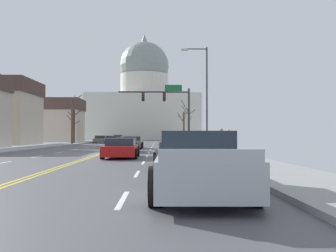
{
  "coord_description": "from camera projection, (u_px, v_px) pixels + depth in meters",
  "views": [
    {
      "loc": [
        4.29,
        -26.87,
        1.42
      ],
      "look_at": [
        5.59,
        26.0,
        2.64
      ],
      "focal_mm": 39.05,
      "sensor_mm": 36.0,
      "label": 1
    }
  ],
  "objects": [
    {
      "name": "sedan_near_02",
      "position": [
        121.0,
        148.0,
        22.2
      ],
      "size": [
        2.11,
        4.5,
        1.18
      ],
      "color": "#B71414",
      "rests_on": "ground"
    },
    {
      "name": "bare_tree_01",
      "position": [
        74.0,
        125.0,
        55.22
      ],
      "size": [
        2.6,
        2.46,
        5.54
      ],
      "color": "#423328",
      "rests_on": "ground"
    },
    {
      "name": "sedan_oncoming_02",
      "position": [
        109.0,
        139.0,
        70.93
      ],
      "size": [
        2.03,
        4.64,
        1.18
      ],
      "color": "#B71414",
      "rests_on": "ground"
    },
    {
      "name": "sedan_near_00",
      "position": [
        133.0,
        143.0,
        36.86
      ],
      "size": [
        2.05,
        4.62,
        1.23
      ],
      "color": "#6B6056",
      "rests_on": "ground"
    },
    {
      "name": "signal_gantry",
      "position": [
        169.0,
        103.0,
        40.39
      ],
      "size": [
        7.91,
        0.41,
        6.78
      ],
      "color": "#28282D",
      "rests_on": "ground"
    },
    {
      "name": "sedan_oncoming_01",
      "position": [
        100.0,
        140.0,
        59.85
      ],
      "size": [
        2.1,
        4.31,
        1.24
      ],
      "color": "#6B6056",
      "rests_on": "ground"
    },
    {
      "name": "flank_building_01",
      "position": [
        51.0,
        120.0,
        69.41
      ],
      "size": [
        11.75,
        7.45,
        8.16
      ],
      "color": "#B2A38E",
      "rests_on": "ground"
    },
    {
      "name": "bare_tree_03",
      "position": [
        72.0,
        119.0,
        51.09
      ],
      "size": [
        1.62,
        1.45,
        6.85
      ],
      "color": "brown",
      "rests_on": "ground"
    },
    {
      "name": "pedestrian_00",
      "position": [
        228.0,
        139.0,
        25.71
      ],
      "size": [
        0.35,
        0.34,
        1.68
      ],
      "color": "black",
      "rests_on": "ground"
    },
    {
      "name": "sedan_near_03",
      "position": [
        179.0,
        156.0,
        14.77
      ],
      "size": [
        2.16,
        4.56,
        1.12
      ],
      "color": "black",
      "rests_on": "ground"
    },
    {
      "name": "pedestrian_01",
      "position": [
        222.0,
        138.0,
        27.61
      ],
      "size": [
        0.35,
        0.34,
        1.75
      ],
      "color": "#4C4238",
      "rests_on": "ground"
    },
    {
      "name": "bare_tree_00",
      "position": [
        184.0,
        126.0,
        57.56
      ],
      "size": [
        2.1,
        2.14,
        5.48
      ],
      "color": "brown",
      "rests_on": "ground"
    },
    {
      "name": "bare_tree_02",
      "position": [
        189.0,
        124.0,
        47.86
      ],
      "size": [
        2.03,
        1.77,
        5.79
      ],
      "color": "brown",
      "rests_on": "ground"
    },
    {
      "name": "ground",
      "position": [
        100.0,
        154.0,
        26.72
      ],
      "size": [
        20.0,
        180.0,
        0.2
      ],
      "color": "#4C4C51"
    },
    {
      "name": "bicycle_parked",
      "position": [
        201.0,
        146.0,
        29.64
      ],
      "size": [
        0.12,
        1.77,
        0.85
      ],
      "color": "black",
      "rests_on": "ground"
    },
    {
      "name": "street_lamp_right",
      "position": [
        204.0,
        90.0,
        29.83
      ],
      "size": [
        2.18,
        0.24,
        8.44
      ],
      "color": "#333338",
      "rests_on": "ground"
    },
    {
      "name": "sedan_oncoming_00",
      "position": [
        115.0,
        141.0,
        48.49
      ],
      "size": [
        2.15,
        4.57,
        1.22
      ],
      "color": "#6B6056",
      "rests_on": "ground"
    },
    {
      "name": "sedan_oncoming_03",
      "position": [
        118.0,
        138.0,
        82.55
      ],
      "size": [
        2.18,
        4.55,
        1.33
      ],
      "color": "#1E7247",
      "rests_on": "ground"
    },
    {
      "name": "capitol_building",
      "position": [
        144.0,
        103.0,
        106.22
      ],
      "size": [
        30.91,
        23.14,
        30.83
      ],
      "color": "beige",
      "rests_on": "ground"
    },
    {
      "name": "sedan_near_01",
      "position": [
        126.0,
        145.0,
        29.5
      ],
      "size": [
        2.14,
        4.7,
        1.18
      ],
      "color": "black",
      "rests_on": "ground"
    },
    {
      "name": "pickup_truck_near_04",
      "position": [
        198.0,
        164.0,
        8.85
      ],
      "size": [
        2.33,
        5.4,
        1.5
      ],
      "color": "#ADB2B7",
      "rests_on": "ground"
    }
  ]
}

